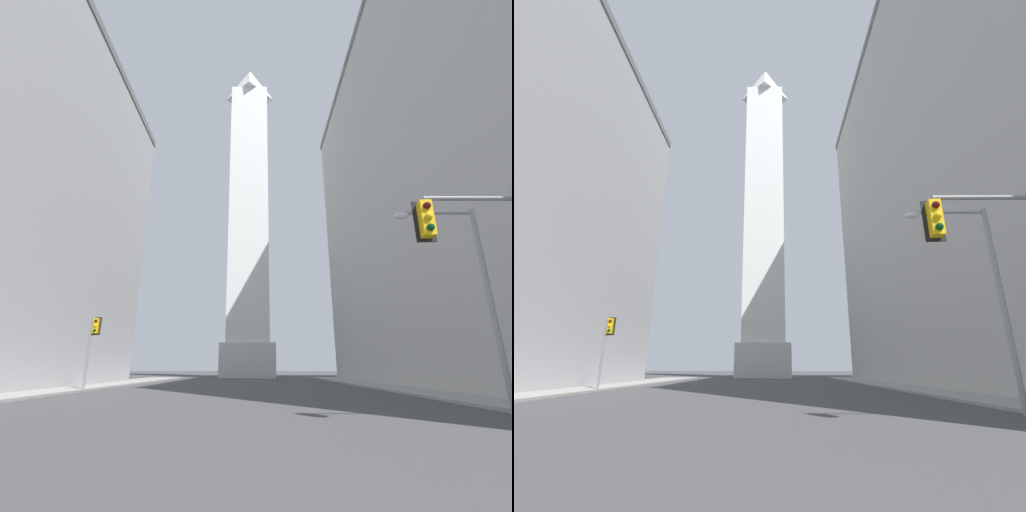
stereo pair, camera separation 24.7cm
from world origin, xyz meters
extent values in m
cube|color=gray|center=(-13.03, 21.84, 0.07)|extent=(5.00, 72.80, 0.15)
cube|color=gray|center=(13.03, 21.84, 0.07)|extent=(5.00, 72.80, 0.15)
cube|color=slate|center=(28.12, 28.78, 40.96)|extent=(29.28, 52.02, 0.90)
cube|color=silver|center=(0.00, 60.66, 2.72)|extent=(9.10, 9.10, 5.44)
cube|color=white|center=(0.00, 60.66, 31.57)|extent=(7.28, 7.28, 52.25)
pyramid|color=white|center=(0.00, 60.66, 61.70)|extent=(7.28, 7.28, 8.00)
cylinder|color=slate|center=(-10.78, 25.66, 2.62)|extent=(0.18, 0.18, 5.24)
cylinder|color=#262626|center=(-10.78, 25.66, 0.05)|extent=(0.40, 0.40, 0.10)
cube|color=#E5B20F|center=(-10.49, 25.66, 4.54)|extent=(0.38, 0.38, 1.10)
cube|color=black|center=(-10.51, 25.84, 4.54)|extent=(0.58, 0.09, 1.32)
sphere|color=#410907|center=(-10.47, 25.47, 4.88)|extent=(0.22, 0.22, 0.22)
sphere|color=yellow|center=(-10.47, 25.47, 4.54)|extent=(0.22, 0.22, 0.22)
sphere|color=#073410|center=(-10.47, 25.47, 4.19)|extent=(0.22, 0.22, 0.22)
cylinder|color=slate|center=(8.47, 9.15, 6.38)|extent=(4.20, 0.14, 0.14)
cube|color=#E5B20F|center=(6.36, 9.15, 5.71)|extent=(0.36, 0.36, 1.10)
cube|color=black|center=(6.38, 9.33, 5.71)|extent=(0.58, 0.07, 1.32)
sphere|color=#410907|center=(6.35, 8.96, 6.05)|extent=(0.22, 0.22, 0.22)
sphere|color=yellow|center=(6.35, 8.96, 5.71)|extent=(0.22, 0.22, 0.22)
sphere|color=#073410|center=(6.35, 8.96, 5.37)|extent=(0.22, 0.22, 0.22)
cylinder|color=gray|center=(10.24, 12.76, 3.88)|extent=(0.20, 0.20, 7.76)
cylinder|color=gray|center=(8.79, 12.76, 7.61)|extent=(2.91, 0.12, 0.12)
sphere|color=gray|center=(10.24, 12.76, 7.61)|extent=(0.20, 0.20, 0.20)
ellipsoid|color=silver|center=(7.33, 12.76, 7.49)|extent=(0.64, 0.36, 0.26)
camera|label=1|loc=(1.37, -0.03, 1.56)|focal=24.00mm
camera|label=2|loc=(1.62, -0.03, 1.56)|focal=24.00mm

